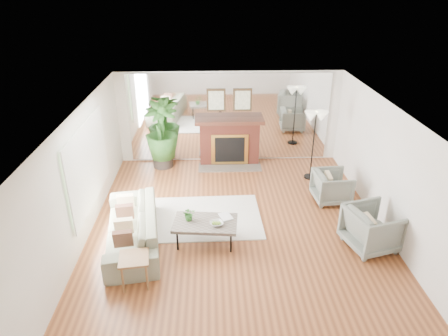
{
  "coord_description": "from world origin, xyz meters",
  "views": [
    {
      "loc": [
        -0.52,
        -6.84,
        4.73
      ],
      "look_at": [
        -0.25,
        0.6,
        1.12
      ],
      "focal_mm": 32.0,
      "sensor_mm": 36.0,
      "label": 1
    }
  ],
  "objects_px": {
    "side_table": "(134,261)",
    "potted_ficus": "(161,133)",
    "sofa": "(132,227)",
    "fireplace": "(229,141)",
    "armchair_front": "(372,228)",
    "floor_lamp": "(316,122)",
    "armchair_back": "(332,187)",
    "coffee_table": "(205,224)"
  },
  "relations": [
    {
      "from": "side_table",
      "to": "potted_ficus",
      "type": "distance_m",
      "value": 4.66
    },
    {
      "from": "sofa",
      "to": "potted_ficus",
      "type": "bearing_deg",
      "value": 167.34
    },
    {
      "from": "fireplace",
      "to": "sofa",
      "type": "bearing_deg",
      "value": -119.69
    },
    {
      "from": "sofa",
      "to": "fireplace",
      "type": "bearing_deg",
      "value": 141.74
    },
    {
      "from": "side_table",
      "to": "armchair_front",
      "type": "bearing_deg",
      "value": 11.41
    },
    {
      "from": "floor_lamp",
      "to": "side_table",
      "type": "bearing_deg",
      "value": -135.38
    },
    {
      "from": "side_table",
      "to": "floor_lamp",
      "type": "xyz_separation_m",
      "value": [
        3.85,
        3.8,
        1.06
      ]
    },
    {
      "from": "potted_ficus",
      "to": "floor_lamp",
      "type": "xyz_separation_m",
      "value": [
        3.86,
        -0.82,
        0.54
      ]
    },
    {
      "from": "armchair_back",
      "to": "potted_ficus",
      "type": "bearing_deg",
      "value": 59.89
    },
    {
      "from": "sofa",
      "to": "floor_lamp",
      "type": "xyz_separation_m",
      "value": [
        4.1,
        2.63,
        1.16
      ]
    },
    {
      "from": "armchair_back",
      "to": "floor_lamp",
      "type": "relative_size",
      "value": 0.45
    },
    {
      "from": "armchair_back",
      "to": "sofa",
      "type": "bearing_deg",
      "value": 104.77
    },
    {
      "from": "side_table",
      "to": "potted_ficus",
      "type": "height_order",
      "value": "potted_ficus"
    },
    {
      "from": "coffee_table",
      "to": "armchair_back",
      "type": "distance_m",
      "value": 3.27
    },
    {
      "from": "coffee_table",
      "to": "floor_lamp",
      "type": "height_order",
      "value": "floor_lamp"
    },
    {
      "from": "side_table",
      "to": "potted_ficus",
      "type": "bearing_deg",
      "value": 90.02
    },
    {
      "from": "coffee_table",
      "to": "floor_lamp",
      "type": "bearing_deg",
      "value": 45.21
    },
    {
      "from": "floor_lamp",
      "to": "fireplace",
      "type": "bearing_deg",
      "value": 154.28
    },
    {
      "from": "armchair_back",
      "to": "side_table",
      "type": "xyz_separation_m",
      "value": [
        -4.06,
        -2.63,
        0.1
      ]
    },
    {
      "from": "coffee_table",
      "to": "side_table",
      "type": "xyz_separation_m",
      "value": [
        -1.17,
        -1.1,
        0.02
      ]
    },
    {
      "from": "coffee_table",
      "to": "armchair_back",
      "type": "xyz_separation_m",
      "value": [
        2.89,
        1.53,
        -0.08
      ]
    },
    {
      "from": "fireplace",
      "to": "armchair_back",
      "type": "bearing_deg",
      "value": -43.87
    },
    {
      "from": "sofa",
      "to": "floor_lamp",
      "type": "height_order",
      "value": "floor_lamp"
    },
    {
      "from": "side_table",
      "to": "floor_lamp",
      "type": "relative_size",
      "value": 0.31
    },
    {
      "from": "sofa",
      "to": "armchair_back",
      "type": "relative_size",
      "value": 3.03
    },
    {
      "from": "sofa",
      "to": "armchair_front",
      "type": "height_order",
      "value": "armchair_front"
    },
    {
      "from": "coffee_table",
      "to": "potted_ficus",
      "type": "distance_m",
      "value": 3.76
    },
    {
      "from": "potted_ficus",
      "to": "sofa",
      "type": "bearing_deg",
      "value": -94.09
    },
    {
      "from": "side_table",
      "to": "potted_ficus",
      "type": "xyz_separation_m",
      "value": [
        -0.0,
        4.63,
        0.52
      ]
    },
    {
      "from": "fireplace",
      "to": "side_table",
      "type": "xyz_separation_m",
      "value": [
        -1.81,
        -4.79,
        -0.2
      ]
    },
    {
      "from": "armchair_front",
      "to": "side_table",
      "type": "height_order",
      "value": "armchair_front"
    },
    {
      "from": "armchair_front",
      "to": "side_table",
      "type": "xyz_separation_m",
      "value": [
        -4.33,
        -0.87,
        0.05
      ]
    },
    {
      "from": "armchair_front",
      "to": "potted_ficus",
      "type": "height_order",
      "value": "potted_ficus"
    },
    {
      "from": "coffee_table",
      "to": "potted_ficus",
      "type": "xyz_separation_m",
      "value": [
        -1.17,
        3.53,
        0.54
      ]
    },
    {
      "from": "armchair_back",
      "to": "potted_ficus",
      "type": "relative_size",
      "value": 0.44
    },
    {
      "from": "armchair_front",
      "to": "side_table",
      "type": "bearing_deg",
      "value": 85.54
    },
    {
      "from": "fireplace",
      "to": "armchair_front",
      "type": "xyz_separation_m",
      "value": [
        2.52,
        -3.91,
        -0.24
      ]
    },
    {
      "from": "sofa",
      "to": "floor_lamp",
      "type": "bearing_deg",
      "value": 114.1
    },
    {
      "from": "armchair_front",
      "to": "fireplace",
      "type": "bearing_deg",
      "value": 16.86
    },
    {
      "from": "fireplace",
      "to": "potted_ficus",
      "type": "distance_m",
      "value": 1.85
    },
    {
      "from": "armchair_front",
      "to": "side_table",
      "type": "relative_size",
      "value": 1.66
    },
    {
      "from": "coffee_table",
      "to": "side_table",
      "type": "distance_m",
      "value": 1.6
    }
  ]
}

